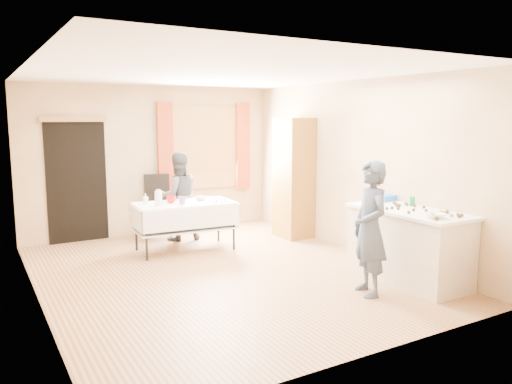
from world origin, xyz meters
TOP-DOWN VIEW (x-y plane):
  - floor at (0.00, 0.00)m, footprint 4.50×5.50m
  - ceiling at (0.00, 0.00)m, footprint 4.50×5.50m
  - wall_back at (0.00, 2.76)m, footprint 4.50×0.02m
  - wall_front at (0.00, -2.76)m, footprint 4.50×0.02m
  - wall_left at (-2.26, 0.00)m, footprint 0.02×5.50m
  - wall_right at (2.26, 0.00)m, footprint 0.02×5.50m
  - window_frame at (1.00, 2.72)m, footprint 1.32×0.06m
  - window_pane at (1.00, 2.71)m, footprint 1.20×0.02m
  - curtain_left at (0.22, 2.67)m, footprint 0.28×0.06m
  - curtain_right at (1.78, 2.67)m, footprint 0.28×0.06m
  - doorway at (-1.30, 2.73)m, footprint 0.95×0.04m
  - door_lintel at (-1.30, 2.70)m, footprint 1.05×0.06m
  - cabinet at (1.99, 1.23)m, footprint 0.50×0.60m
  - counter at (1.89, -1.47)m, footprint 0.75×1.58m
  - party_table at (0.02, 1.32)m, footprint 1.58×0.88m
  - chair at (-0.02, 2.47)m, footprint 0.54×0.54m
  - girl at (1.12, -1.59)m, footprint 0.77×0.68m
  - woman at (0.18, 2.00)m, footprint 0.82×0.69m
  - soda_can at (2.11, -1.30)m, footprint 0.07×0.07m
  - mixing_bowl at (1.73, -1.98)m, footprint 0.37×0.37m
  - foam_block at (1.83, -0.91)m, footprint 0.17×0.12m
  - blue_basket at (2.12, -0.82)m, footprint 0.32×0.24m
  - pitcher at (-0.43, 1.23)m, footprint 0.13×0.13m
  - cup_red at (-0.17, 1.39)m, footprint 0.15×0.15m
  - cup_rainbow at (-0.07, 1.20)m, footprint 0.21×0.21m
  - small_bowl at (0.34, 1.42)m, footprint 0.25×0.25m
  - pastry_tray at (0.54, 1.16)m, footprint 0.29×0.22m
  - bottle at (-0.53, 1.54)m, footprint 0.09×0.09m
  - cake_balls at (1.89, -1.62)m, footprint 0.52×1.13m

SIDE VIEW (x-z plane):
  - floor at x=0.00m, z-range -0.02..0.00m
  - chair at x=-0.02m, z-range -0.21..0.85m
  - party_table at x=0.02m, z-range 0.07..0.82m
  - counter at x=1.89m, z-range 0.00..0.91m
  - woman at x=0.18m, z-range 0.00..1.48m
  - pastry_tray at x=0.54m, z-range 0.75..0.77m
  - small_bowl at x=0.34m, z-range 0.75..0.81m
  - girl at x=1.12m, z-range 0.00..1.56m
  - cup_red at x=-0.17m, z-range 0.75..0.86m
  - cup_rainbow at x=-0.07m, z-range 0.75..0.87m
  - bottle at x=-0.53m, z-range 0.75..0.91m
  - pitcher at x=-0.43m, z-range 0.75..0.97m
  - cake_balls at x=1.89m, z-range 0.91..0.95m
  - mixing_bowl at x=1.73m, z-range 0.91..0.97m
  - foam_block at x=1.83m, z-range 0.91..0.99m
  - blue_basket at x=2.12m, z-range 0.91..0.99m
  - soda_can at x=2.11m, z-range 0.91..1.03m
  - doorway at x=-1.30m, z-range 0.00..2.00m
  - cabinet at x=1.99m, z-range 0.00..2.04m
  - wall_back at x=0.00m, z-range 0.00..2.60m
  - wall_front at x=0.00m, z-range 0.00..2.60m
  - wall_left at x=-2.26m, z-range 0.00..2.60m
  - wall_right at x=2.26m, z-range 0.00..2.60m
  - window_frame at x=1.00m, z-range 0.74..2.26m
  - window_pane at x=1.00m, z-range 0.80..2.20m
  - curtain_left at x=0.22m, z-range 0.67..2.33m
  - curtain_right at x=1.78m, z-range 0.67..2.33m
  - door_lintel at x=-1.30m, z-range 1.98..2.06m
  - ceiling at x=0.00m, z-range 2.60..2.62m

